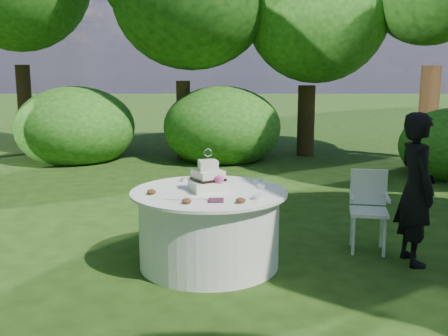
{
  "coord_description": "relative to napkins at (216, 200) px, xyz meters",
  "views": [
    {
      "loc": [
        0.16,
        -5.07,
        1.95
      ],
      "look_at": [
        0.15,
        0.0,
        1.0
      ],
      "focal_mm": 42.0,
      "sensor_mm": 36.0,
      "label": 1
    }
  ],
  "objects": [
    {
      "name": "napkins",
      "position": [
        0.0,
        0.0,
        0.0
      ],
      "size": [
        0.14,
        0.14,
        0.02
      ],
      "primitive_type": "cube",
      "color": "#481F34",
      "rests_on": "table"
    },
    {
      "name": "chair",
      "position": [
        1.65,
        0.9,
        -0.26
      ],
      "size": [
        0.47,
        0.46,
        0.88
      ],
      "color": "white",
      "rests_on": "ground"
    },
    {
      "name": "petal_cups",
      "position": [
        -0.22,
        0.04,
        0.02
      ],
      "size": [
        0.94,
        0.45,
        0.05
      ],
      "color": "#562D16",
      "rests_on": "table"
    },
    {
      "name": "ground",
      "position": [
        -0.08,
        0.43,
        -0.78
      ],
      "size": [
        80.0,
        80.0,
        0.0
      ],
      "primitive_type": "plane",
      "color": "#1B330D",
      "rests_on": "ground"
    },
    {
      "name": "table",
      "position": [
        -0.08,
        0.43,
        -0.39
      ],
      "size": [
        1.56,
        1.56,
        0.77
      ],
      "color": "silver",
      "rests_on": "ground"
    },
    {
      "name": "feather_plume",
      "position": [
        -0.24,
        0.07,
        -0.0
      ],
      "size": [
        0.48,
        0.07,
        0.01
      ],
      "primitive_type": "ellipsoid",
      "color": "silver",
      "rests_on": "table"
    },
    {
      "name": "votives",
      "position": [
        0.23,
        0.58,
        0.01
      ],
      "size": [
        0.91,
        0.9,
        0.04
      ],
      "color": "silver",
      "rests_on": "table"
    },
    {
      "name": "cake",
      "position": [
        -0.08,
        0.43,
        0.1
      ],
      "size": [
        0.43,
        0.43,
        0.43
      ],
      "color": "silver",
      "rests_on": "table"
    },
    {
      "name": "guest",
      "position": [
        2.0,
        0.49,
        -0.0
      ],
      "size": [
        0.41,
        0.59,
        1.55
      ],
      "primitive_type": "imported",
      "rotation": [
        0.0,
        0.0,
        1.64
      ],
      "color": "black",
      "rests_on": "ground"
    }
  ]
}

